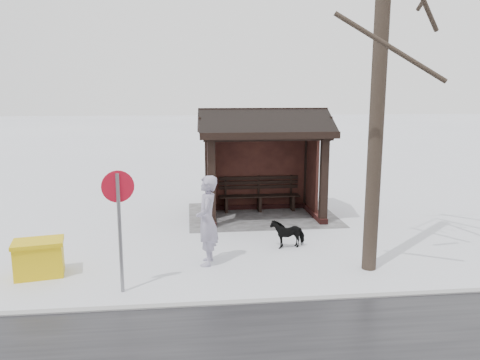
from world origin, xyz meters
name	(u,v)px	position (x,y,z in m)	size (l,w,h in m)	color
ground	(263,217)	(0.00, 0.00, 0.00)	(120.00, 120.00, 0.00)	silver
kerb	(313,299)	(0.00, 5.50, 0.01)	(120.00, 0.15, 0.06)	gray
trampled_patch	(262,215)	(0.00, -0.20, 0.01)	(4.20, 3.20, 0.02)	gray
bus_shelter	(262,141)	(0.00, -0.16, 2.17)	(3.60, 2.40, 3.09)	#361513
pedestrian	(207,221)	(1.73, 3.57, 0.93)	(0.68, 0.45, 1.86)	#8F89A1
dog	(288,233)	(-0.15, 2.67, 0.32)	(0.35, 0.77, 0.65)	black
grit_bin	(39,258)	(5.00, 3.85, 0.36)	(1.03, 0.80, 0.71)	gold
road_sign	(119,205)	(3.31, 4.77, 1.60)	(0.55, 0.17, 2.20)	slate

